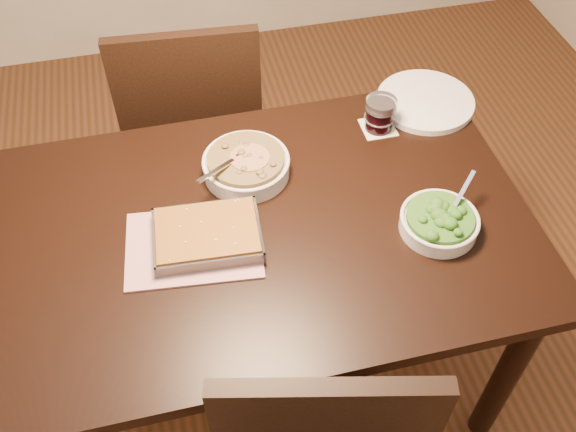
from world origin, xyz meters
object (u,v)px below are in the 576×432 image
at_px(baking_dish, 207,235).
at_px(wine_tumbler, 380,113).
at_px(stew_bowl, 246,165).
at_px(chair_far, 193,121).
at_px(broccoli_bowl, 439,221).
at_px(dinner_plate, 425,101).
at_px(table, 262,248).

height_order(baking_dish, wine_tumbler, wine_tumbler).
relative_size(stew_bowl, chair_far, 0.25).
bearing_deg(broccoli_bowl, baking_dish, 170.69).
xyz_separation_m(broccoli_bowl, baking_dish, (-0.58, 0.09, -0.00)).
relative_size(baking_dish, wine_tumbler, 2.79).
distance_m(baking_dish, wine_tumbler, 0.64).
distance_m(broccoli_bowl, wine_tumbler, 0.41).
bearing_deg(chair_far, stew_bowl, 106.12).
bearing_deg(dinner_plate, broccoli_bowl, -107.77).
bearing_deg(stew_bowl, baking_dish, -123.13).
bearing_deg(table, chair_far, 98.45).
height_order(table, stew_bowl, stew_bowl).
relative_size(wine_tumbler, chair_far, 0.10).
xyz_separation_m(broccoli_bowl, chair_far, (-0.54, 0.81, -0.24)).
height_order(broccoli_bowl, wine_tumbler, wine_tumbler).
distance_m(table, chair_far, 0.71).
height_order(wine_tumbler, dinner_plate, wine_tumbler).
bearing_deg(wine_tumbler, baking_dish, -150.81).
height_order(table, wine_tumbler, wine_tumbler).
bearing_deg(table, dinner_plate, 31.34).
bearing_deg(stew_bowl, table, -90.08).
relative_size(table, chair_far, 1.44).
xyz_separation_m(stew_bowl, wine_tumbler, (0.41, 0.09, 0.02)).
relative_size(stew_bowl, broccoli_bowl, 1.19).
bearing_deg(broccoli_bowl, table, 164.94).
bearing_deg(stew_bowl, chair_far, 101.68).
distance_m(table, wine_tumbler, 0.53).
xyz_separation_m(stew_bowl, broccoli_bowl, (0.44, -0.31, -0.00)).
relative_size(broccoli_bowl, dinner_plate, 0.68).
xyz_separation_m(dinner_plate, chair_far, (-0.69, 0.33, -0.22)).
distance_m(stew_bowl, chair_far, 0.56).
height_order(stew_bowl, baking_dish, stew_bowl).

